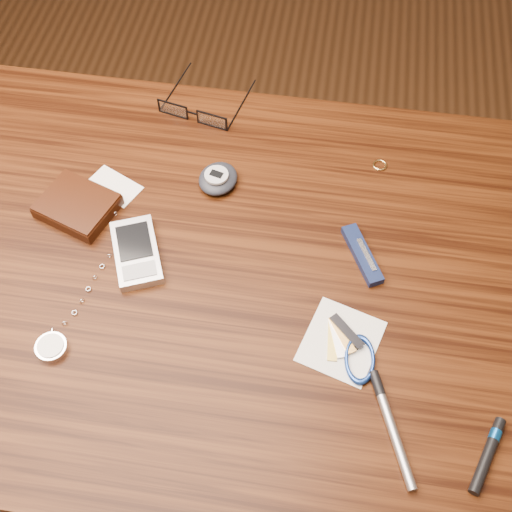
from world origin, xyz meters
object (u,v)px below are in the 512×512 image
object	(u,v)px
desk	(238,305)
wallet_and_card	(78,205)
eyeglasses	(194,112)
silver_pen	(389,419)
pda_phone	(136,252)
pocket_watch	(54,342)
pedometer	(218,178)
pocket_knife	(362,255)
notepad_keys	(351,350)

from	to	relation	value
desk	wallet_and_card	world-z (taller)	wallet_and_card
desk	eyeglasses	world-z (taller)	eyeglasses
desk	silver_pen	size ratio (longest dim) A/B	7.15
eyeglasses	pda_phone	world-z (taller)	eyeglasses
pocket_watch	pedometer	bearing A→B (deg)	61.60
eyeglasses	pocket_knife	bearing A→B (deg)	-38.73
pocket_knife	notepad_keys	bearing A→B (deg)	-92.08
notepad_keys	pocket_knife	bearing A→B (deg)	87.92
desk	pda_phone	world-z (taller)	pda_phone
wallet_and_card	silver_pen	world-z (taller)	wallet_and_card
notepad_keys	eyeglasses	bearing A→B (deg)	126.83
eyeglasses	pocket_knife	world-z (taller)	eyeglasses
pedometer	silver_pen	distance (m)	0.43
pda_phone	pocket_knife	world-z (taller)	pda_phone
eyeglasses	pocket_watch	distance (m)	0.43
eyeglasses	pocket_watch	world-z (taller)	eyeglasses
pda_phone	silver_pen	size ratio (longest dim) A/B	0.89
wallet_and_card	notepad_keys	bearing A→B (deg)	-21.94
pocket_knife	eyeglasses	bearing A→B (deg)	141.27
desk	eyeglasses	size ratio (longest dim) A/B	6.72
desk	wallet_and_card	xyz separation A→B (m)	(-0.25, 0.07, 0.11)
pda_phone	notepad_keys	xyz separation A→B (m)	(0.31, -0.10, -0.00)
pocket_watch	notepad_keys	size ratio (longest dim) A/B	2.10
pda_phone	pedometer	size ratio (longest dim) A/B	1.62
pocket_watch	pda_phone	world-z (taller)	pda_phone
wallet_and_card	pedometer	xyz separation A→B (m)	(0.19, 0.08, 0.00)
pocket_watch	silver_pen	bearing A→B (deg)	-4.74
wallet_and_card	eyeglasses	bearing A→B (deg)	58.41
wallet_and_card	pocket_knife	size ratio (longest dim) A/B	1.51
pedometer	pocket_knife	size ratio (longest dim) A/B	0.79
silver_pen	pocket_watch	bearing A→B (deg)	175.26
wallet_and_card	pocket_knife	distance (m)	0.42
eyeglasses	pedometer	distance (m)	0.14
eyeglasses	wallet_and_card	bearing A→B (deg)	-121.59
notepad_keys	desk	bearing A→B (deg)	149.41
wallet_and_card	pda_phone	world-z (taller)	wallet_and_card
pda_phone	silver_pen	xyz separation A→B (m)	(0.36, -0.18, -0.00)
wallet_and_card	eyeglasses	world-z (taller)	eyeglasses
wallet_and_card	pda_phone	distance (m)	0.12
wallet_and_card	pocket_knife	bearing A→B (deg)	-2.71
eyeglasses	pedometer	xyz separation A→B (m)	(0.06, -0.13, -0.00)
eyeglasses	pda_phone	size ratio (longest dim) A/B	1.19
desk	notepad_keys	xyz separation A→B (m)	(0.16, -0.10, 0.11)
notepad_keys	pocket_knife	distance (m)	0.15
notepad_keys	wallet_and_card	bearing A→B (deg)	158.06
wallet_and_card	pda_phone	bearing A→B (deg)	-32.09
desk	pocket_watch	size ratio (longest dim) A/B	3.87
pda_phone	pedometer	bearing A→B (deg)	58.58
desk	pocket_watch	distance (m)	0.28
eyeglasses	pocket_knife	distance (m)	0.37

